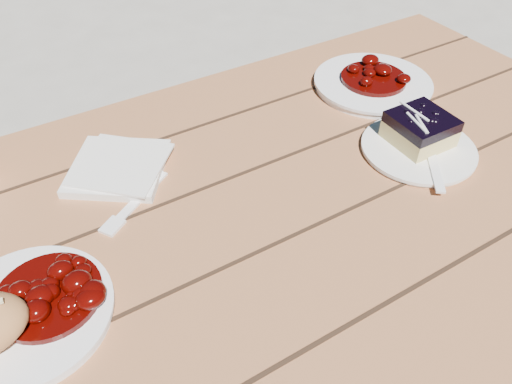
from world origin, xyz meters
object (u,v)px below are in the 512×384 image
picnic_table (119,338)px  main_plate (28,315)px  dessert_plate (418,149)px  blueberry_cake (420,129)px  second_plate (373,84)px

picnic_table → main_plate: size_ratio=9.62×
dessert_plate → main_plate: bearing=179.7°
picnic_table → blueberry_cake: bearing=-1.3°
dessert_plate → second_plate: size_ratio=0.82×
main_plate → blueberry_cake: bearing=1.0°
dessert_plate → blueberry_cake: blueberry_cake is taller
main_plate → dessert_plate: size_ratio=1.08×
picnic_table → main_plate: bearing=-165.4°
main_plate → dessert_plate: (0.66, -0.00, -0.00)m
blueberry_cake → second_plate: 0.21m
main_plate → second_plate: (0.74, 0.20, 0.00)m
picnic_table → blueberry_cake: 0.61m
picnic_table → dessert_plate: dessert_plate is taller
picnic_table → dessert_plate: size_ratio=10.38×
dessert_plate → picnic_table: bearing=177.2°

